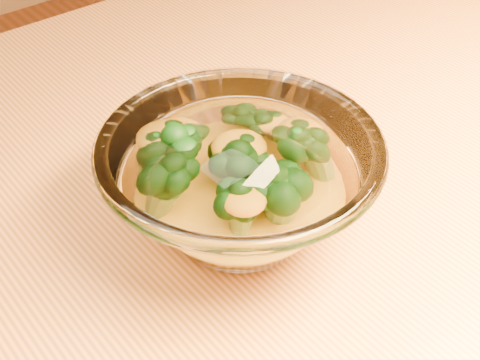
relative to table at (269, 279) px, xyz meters
The scene contains 4 objects.
table is the anchor object (origin of this frame).
glass_bowl 0.15m from the table, 161.89° to the right, with size 0.20×0.20×0.09m.
cheese_sauce 0.14m from the table, 161.89° to the right, with size 0.11×0.11×0.03m, color #FFA415.
broccoli_heap 0.16m from the table, behind, with size 0.13×0.13×0.06m.
Camera 1 is at (-0.27, -0.30, 1.11)m, focal length 50.00 mm.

